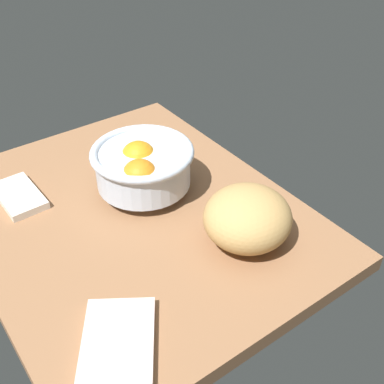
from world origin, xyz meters
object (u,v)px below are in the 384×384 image
bread_loaf (247,218)px  napkin_spare (118,345)px  napkin_folded (19,196)px  fruit_bowl (142,166)px

bread_loaf → napkin_spare: bearing=102.5°
napkin_spare → napkin_folded: bearing=-1.4°
fruit_bowl → napkin_folded: (12.10, 20.60, -5.39)cm
fruit_bowl → napkin_spare: 36.14cm
bread_loaf → napkin_spare: bread_loaf is taller
bread_loaf → napkin_folded: size_ratio=1.21×
bread_loaf → fruit_bowl: bearing=17.5°
napkin_folded → napkin_spare: (-40.55, 1.02, 0.01)cm
fruit_bowl → bread_loaf: fruit_bowl is taller
bread_loaf → napkin_folded: bearing=38.9°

